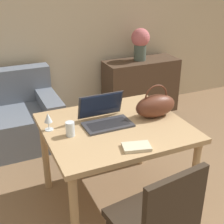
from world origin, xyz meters
The scene contains 10 objects.
wall_back centered at (0.00, 2.74, 1.35)m, with size 10.00×0.06×2.70m.
dining_table centered at (0.05, 0.84, 0.66)m, with size 1.10×0.97×0.75m.
chair centered at (-0.03, 0.04, 0.51)m, with size 0.49×0.49×0.91m.
sideboard centered at (1.17, 2.42, 0.37)m, with size 1.02×0.40×0.75m.
laptop centered at (0.00, 0.92, 0.81)m, with size 0.38×0.29×0.22m.
drinking_glass centered at (-0.32, 0.82, 0.80)m, with size 0.07×0.07×0.11m.
wine_glass centered at (-0.44, 0.98, 0.84)m, with size 0.07×0.07×0.14m.
handbag centered at (0.42, 0.85, 0.85)m, with size 0.36×0.17×0.28m.
flower_vase centered at (1.16, 2.44, 0.99)m, with size 0.24×0.24×0.42m.
book centered at (0.04, 0.46, 0.76)m, with size 0.22×0.16×0.02m.
Camera 1 is at (-0.86, -1.14, 1.88)m, focal length 50.00 mm.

